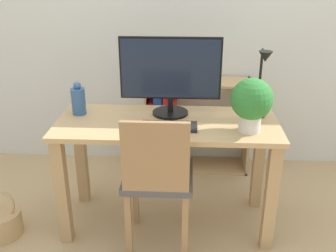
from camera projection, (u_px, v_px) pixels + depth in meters
name	position (u px, v px, depth m)	size (l,w,h in m)	color
ground_plane	(167.00, 220.00, 2.65)	(10.00, 10.00, 0.00)	tan
wall_back	(174.00, 5.00, 2.99)	(8.00, 0.05, 2.60)	silver
desk	(167.00, 144.00, 2.42)	(1.34, 0.56, 0.72)	tan
monitor	(170.00, 72.00, 2.38)	(0.62, 0.22, 0.48)	black
keyboard	(169.00, 126.00, 2.27)	(0.33, 0.14, 0.02)	black
vase	(78.00, 100.00, 2.44)	(0.09, 0.09, 0.21)	#33598C
desk_lamp	(262.00, 78.00, 2.29)	(0.10, 0.19, 0.43)	black
potted_plant	(252.00, 102.00, 2.16)	(0.23, 0.23, 0.31)	silver
chair	(157.00, 177.00, 2.23)	(0.40, 0.40, 0.88)	#4C4C51
bookshelf	(178.00, 129.00, 3.21)	(0.83, 0.28, 0.75)	tan
basket	(1.00, 222.00, 2.49)	(0.26, 0.26, 0.34)	tan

